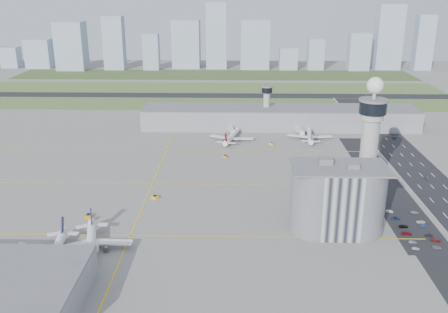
{
  "coord_description": "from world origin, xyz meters",
  "views": [
    {
      "loc": [
        6.44,
        -226.31,
        106.28
      ],
      "look_at": [
        0.0,
        35.0,
        15.0
      ],
      "focal_mm": 40.0,
      "sensor_mm": 36.0,
      "label": 1
    }
  ],
  "objects_px": {
    "car_lot_4": "(395,218)",
    "airplane_near_c": "(90,240)",
    "jet_bridge_near_2": "(80,267)",
    "car_lot_0": "(416,248)",
    "tug_3": "(155,197)",
    "car_lot_3": "(403,226)",
    "car_lot_5": "(390,211)",
    "admin_building": "(338,199)",
    "car_hw_1": "(427,178)",
    "jet_bridge_far_0": "(230,129)",
    "car_lot_2": "(407,233)",
    "car_lot_8": "(429,235)",
    "car_lot_6": "(437,247)",
    "car_lot_7": "(436,240)",
    "airplane_far_b": "(310,132)",
    "car_lot_10": "(421,222)",
    "car_lot_11": "(415,212)",
    "secondary_tower": "(267,103)",
    "airplane_near_b": "(53,249)",
    "car_lot_1": "(413,242)",
    "tug_5": "(272,143)",
    "jet_bridge_near_1": "(3,266)",
    "tug_4": "(225,156)",
    "car_lot_9": "(424,225)",
    "jet_bridge_far_1": "(297,130)",
    "tug_1": "(92,252)",
    "car_hw_4": "(358,117)",
    "airplane_far_a": "(232,133)",
    "tug_2": "(89,216)",
    "car_hw_2": "(395,138)"
  },
  "relations": [
    {
      "from": "car_lot_0",
      "to": "admin_building",
      "type": "bearing_deg",
      "value": 63.87
    },
    {
      "from": "airplane_near_c",
      "to": "jet_bridge_far_1",
      "type": "distance_m",
      "value": 205.51
    },
    {
      "from": "car_lot_0",
      "to": "airplane_far_b",
      "type": "bearing_deg",
      "value": 11.26
    },
    {
      "from": "admin_building",
      "to": "car_lot_2",
      "type": "height_order",
      "value": "admin_building"
    },
    {
      "from": "airplane_near_c",
      "to": "tug_5",
      "type": "bearing_deg",
      "value": 136.18
    },
    {
      "from": "secondary_tower",
      "to": "car_lot_0",
      "type": "xyz_separation_m",
      "value": [
        52.65,
        -189.02,
        -18.25
      ]
    },
    {
      "from": "tug_1",
      "to": "car_lot_2",
      "type": "distance_m",
      "value": 137.31
    },
    {
      "from": "secondary_tower",
      "to": "tug_3",
      "type": "xyz_separation_m",
      "value": [
        -65.35,
        -139.59,
        -17.83
      ]
    },
    {
      "from": "tug_3",
      "to": "car_lot_3",
      "type": "height_order",
      "value": "tug_3"
    },
    {
      "from": "car_lot_4",
      "to": "car_lot_8",
      "type": "xyz_separation_m",
      "value": [
        9.76,
        -16.74,
        -0.02
      ]
    },
    {
      "from": "car_lot_3",
      "to": "car_hw_1",
      "type": "height_order",
      "value": "car_lot_3"
    },
    {
      "from": "airplane_near_b",
      "to": "jet_bridge_near_1",
      "type": "xyz_separation_m",
      "value": [
        -16.56,
        -9.21,
        -2.63
      ]
    },
    {
      "from": "car_lot_2",
      "to": "car_lot_8",
      "type": "xyz_separation_m",
      "value": [
        9.33,
        -1.59,
        -0.05
      ]
    },
    {
      "from": "jet_bridge_near_2",
      "to": "car_lot_6",
      "type": "height_order",
      "value": "jet_bridge_near_2"
    },
    {
      "from": "car_lot_7",
      "to": "car_lot_8",
      "type": "height_order",
      "value": "car_lot_7"
    },
    {
      "from": "car_lot_4",
      "to": "airplane_far_b",
      "type": "bearing_deg",
      "value": 19.8
    },
    {
      "from": "car_lot_11",
      "to": "car_hw_2",
      "type": "xyz_separation_m",
      "value": [
        26.79,
        123.48,
        0.07
      ]
    },
    {
      "from": "admin_building",
      "to": "car_lot_9",
      "type": "bearing_deg",
      "value": 5.89
    },
    {
      "from": "car_lot_0",
      "to": "car_lot_5",
      "type": "xyz_separation_m",
      "value": [
        -0.56,
        36.05,
        0.01
      ]
    },
    {
      "from": "airplane_near_c",
      "to": "car_hw_4",
      "type": "relative_size",
      "value": 12.55
    },
    {
      "from": "car_lot_3",
      "to": "car_lot_11",
      "type": "relative_size",
      "value": 1.07
    },
    {
      "from": "tug_1",
      "to": "car_lot_4",
      "type": "bearing_deg",
      "value": -57.97
    },
    {
      "from": "jet_bridge_near_2",
      "to": "car_lot_0",
      "type": "height_order",
      "value": "jet_bridge_near_2"
    },
    {
      "from": "airplane_far_b",
      "to": "car_lot_8",
      "type": "relative_size",
      "value": 10.87
    },
    {
      "from": "jet_bridge_near_2",
      "to": "car_lot_0",
      "type": "distance_m",
      "value": 137.44
    },
    {
      "from": "tug_5",
      "to": "car_hw_4",
      "type": "relative_size",
      "value": 0.95
    },
    {
      "from": "admin_building",
      "to": "jet_bridge_near_1",
      "type": "bearing_deg",
      "value": -163.88
    },
    {
      "from": "secondary_tower",
      "to": "admin_building",
      "type": "bearing_deg",
      "value": -82.71
    },
    {
      "from": "jet_bridge_near_1",
      "to": "car_lot_7",
      "type": "distance_m",
      "value": 179.17
    },
    {
      "from": "tug_2",
      "to": "car_lot_8",
      "type": "height_order",
      "value": "tug_2"
    },
    {
      "from": "tug_2",
      "to": "airplane_near_c",
      "type": "bearing_deg",
      "value": 104.84
    },
    {
      "from": "airplane_near_b",
      "to": "car_lot_6",
      "type": "bearing_deg",
      "value": 89.06
    },
    {
      "from": "car_lot_2",
      "to": "car_lot_4",
      "type": "bearing_deg",
      "value": 3.84
    },
    {
      "from": "tug_3",
      "to": "jet_bridge_far_0",
      "type": "bearing_deg",
      "value": -154.31
    },
    {
      "from": "admin_building",
      "to": "airplane_near_c",
      "type": "bearing_deg",
      "value": -168.01
    },
    {
      "from": "admin_building",
      "to": "jet_bridge_far_0",
      "type": "xyz_separation_m",
      "value": [
        -49.99,
        154.0,
        -12.45
      ]
    },
    {
      "from": "car_lot_5",
      "to": "admin_building",
      "type": "bearing_deg",
      "value": 123.74
    },
    {
      "from": "airplane_near_b",
      "to": "car_lot_1",
      "type": "distance_m",
      "value": 150.8
    },
    {
      "from": "admin_building",
      "to": "car_hw_1",
      "type": "relative_size",
      "value": 11.35
    },
    {
      "from": "car_lot_0",
      "to": "car_lot_10",
      "type": "bearing_deg",
      "value": -20.61
    },
    {
      "from": "car_lot_4",
      "to": "airplane_near_c",
      "type": "bearing_deg",
      "value": 113.56
    },
    {
      "from": "jet_bridge_far_1",
      "to": "car_lot_6",
      "type": "xyz_separation_m",
      "value": [
        40.05,
        -170.02,
        -2.3
      ]
    },
    {
      "from": "jet_bridge_near_1",
      "to": "tug_1",
      "type": "height_order",
      "value": "jet_bridge_near_1"
    },
    {
      "from": "airplane_far_a",
      "to": "tug_2",
      "type": "xyz_separation_m",
      "value": [
        -67.2,
        -125.38,
        -4.2
      ]
    },
    {
      "from": "tug_4",
      "to": "car_lot_9",
      "type": "distance_m",
      "value": 132.69
    },
    {
      "from": "jet_bridge_near_2",
      "to": "car_lot_7",
      "type": "relative_size",
      "value": 3.23
    },
    {
      "from": "car_lot_6",
      "to": "car_lot_10",
      "type": "bearing_deg",
      "value": 4.39
    },
    {
      "from": "car_lot_6",
      "to": "car_lot_8",
      "type": "bearing_deg",
      "value": 5.86
    },
    {
      "from": "car_lot_6",
      "to": "car_hw_1",
      "type": "bearing_deg",
      "value": -9.13
    },
    {
      "from": "jet_bridge_near_1",
      "to": "car_lot_0",
      "type": "height_order",
      "value": "jet_bridge_near_1"
    }
  ]
}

